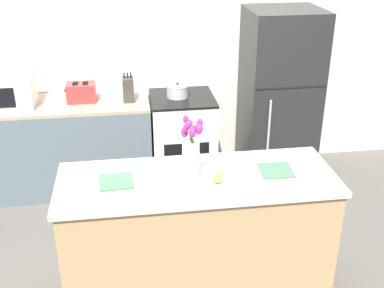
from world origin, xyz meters
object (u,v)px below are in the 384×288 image
Objects in this scene: stove_range at (183,140)px; pear_figurine at (218,176)px; flower_vase at (191,154)px; plate_setting_left at (116,183)px; refrigerator at (279,97)px; toaster at (81,92)px; cooking_pot at (178,91)px; microwave at (7,91)px; knife_block at (128,89)px; plate_setting_right at (276,171)px.

stove_range is 7.60× the size of pear_figurine.
stove_range is 1.76m from pear_figurine.
plate_setting_left is at bearing -179.69° from flower_vase.
refrigerator is 6.01× the size of toaster.
refrigerator reaches higher than cooking_pot.
cooking_pot is (-0.06, 1.70, -0.01)m from pear_figurine.
cooking_pot is 0.44× the size of microwave.
microwave is (-1.54, -0.01, 0.08)m from cooking_pot.
stove_range is 0.51m from cooking_pot.
cooking_pot is at bearing 70.54° from plate_setting_left.
stove_range is 3.29× the size of knife_block.
pear_figurine is 0.64m from plate_setting_left.
plate_setting_left and plate_setting_right have the same top height.
microwave is at bearing -178.23° from toaster.
refrigerator is at bearing 0.04° from stove_range.
plate_setting_right is 2.57m from microwave.
plate_setting_left is 1.88m from microwave.
flower_vase is at bearing -95.09° from stove_range.
cooking_pot is 1.54m from microwave.
stove_range is at bearing 69.06° from plate_setting_left.
pear_figurine is 0.38× the size of plate_setting_left.
refrigerator is 6.23× the size of knife_block.
toaster is at bearing 179.66° from cooking_pot.
refrigerator reaches higher than plate_setting_left.
plate_setting_left is 1.58m from knife_block.
plate_setting_left is at bearing -59.18° from microwave.
flower_vase reaches higher than knife_block.
plate_setting_right is at bearing -75.50° from stove_range.
stove_range is 1.73m from plate_setting_right.
flower_vase is 1.98× the size of cooking_pot.
plate_setting_right is at bearing 10.62° from pear_figurine.
toaster is at bearing 100.92° from plate_setting_left.
microwave is at bearing 120.82° from plate_setting_left.
pear_figurine is 1.73m from knife_block.
refrigerator is 3.50× the size of microwave.
stove_range is at bearing 3.78° from knife_block.
flower_vase reaches higher than toaster.
cooking_pot reaches higher than plate_setting_left.
refrigerator is at bearing -0.77° from cooking_pot.
pear_figurine is (0.01, -1.69, 0.52)m from stove_range.
plate_setting_right is (0.42, -1.61, 0.48)m from stove_range.
refrigerator is 5.48× the size of plate_setting_left.
pear_figurine reaches higher than plate_setting_left.
knife_block reaches higher than pear_figurine.
pear_figurine is at bearing -6.82° from plate_setting_left.
flower_vase is at bearing -77.18° from knife_block.
toaster is (-1.35, 1.63, 0.05)m from plate_setting_right.
plate_setting_right is 1.10× the size of toaster.
microwave is at bearing 141.07° from plate_setting_right.
flower_vase reaches higher than stove_range.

